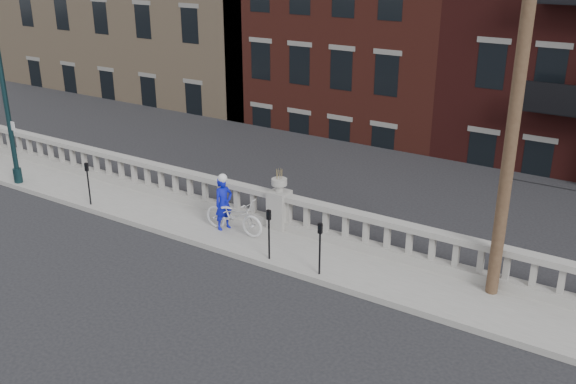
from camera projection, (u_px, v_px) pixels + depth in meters
name	position (u px, v px, depth m)	size (l,w,h in m)	color
ground	(188.00, 289.00, 15.39)	(120.00, 120.00, 0.00)	black
sidewalk	(260.00, 241.00, 17.70)	(32.00, 2.20, 0.15)	gray
balustrade	(279.00, 211.00, 18.24)	(28.00, 0.34, 1.03)	gray
planter_pedestal	(279.00, 205.00, 18.17)	(0.55, 0.55, 1.76)	gray
lower_level	(500.00, 53.00, 32.14)	(80.00, 44.00, 20.80)	#605E59
utility_pole	(520.00, 75.00, 13.14)	(1.60, 0.28, 10.00)	#422D1E
streetlight_pole	(9.00, 124.00, 21.10)	(0.40, 0.28, 5.20)	#11292D
parking_meter_a	(88.00, 179.00, 19.70)	(0.10, 0.09, 1.36)	black
parking_meter_b	(269.00, 229.00, 16.25)	(0.10, 0.09, 1.36)	black
parking_meter_c	(320.00, 243.00, 15.49)	(0.10, 0.09, 1.36)	black
bicycle	(234.00, 216.00, 17.92)	(0.66, 1.91, 1.00)	silver
cyclist	(224.00, 203.00, 18.04)	(0.56, 0.37, 1.54)	#0B12A8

